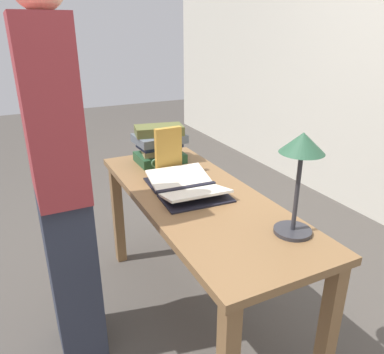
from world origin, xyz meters
TOP-DOWN VIEW (x-y plane):
  - ground_plane at (0.00, 0.00)m, footprint 12.00×12.00m
  - reading_desk at (0.00, 0.00)m, footprint 1.48×0.57m
  - open_book at (-0.08, -0.02)m, footprint 0.47×0.35m
  - book_stack_tall at (-0.54, 0.01)m, footprint 0.23×0.30m
  - book_standing_upright at (-0.32, -0.02)m, footprint 0.04×0.15m
  - reading_lamp at (0.49, 0.18)m, footprint 0.17×0.17m
  - coffee_mug at (-0.37, -0.03)m, footprint 0.08×0.11m
  - person_reader at (-0.06, -0.62)m, footprint 0.36×0.22m

SIDE VIEW (x-z plane):
  - ground_plane at x=0.00m, z-range 0.00..0.00m
  - reading_desk at x=0.00m, z-range 0.25..0.98m
  - open_book at x=-0.08m, z-range 0.71..0.77m
  - coffee_mug at x=-0.37m, z-range 0.72..0.83m
  - book_stack_tall at x=-0.54m, z-range 0.72..0.95m
  - book_standing_upright at x=-0.32m, z-range 0.72..0.99m
  - person_reader at x=-0.06m, z-range -0.01..1.73m
  - reading_lamp at x=0.49m, z-range 0.83..1.25m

